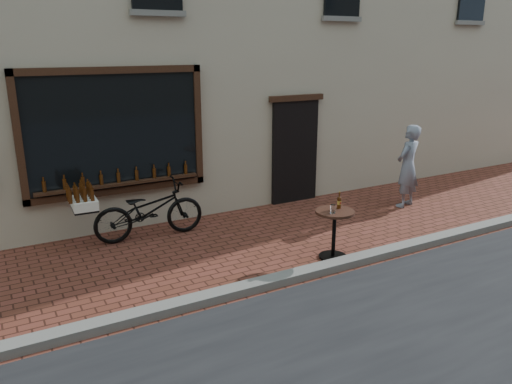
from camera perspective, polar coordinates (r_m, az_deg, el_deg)
ground at (r=7.45m, az=6.66°, el=-10.13°), size 90.00×90.00×0.00m
kerb at (r=7.57m, az=5.79°, el=-9.15°), size 90.00×0.25×0.12m
cargo_bicycle at (r=9.02m, az=-12.38°, el=-2.01°), size 2.33×0.76×1.10m
bistro_table at (r=8.07m, az=8.96°, el=-3.66°), size 0.63×0.63×1.07m
pedestrian at (r=10.97m, az=16.96°, el=2.85°), size 0.73×0.59×1.75m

